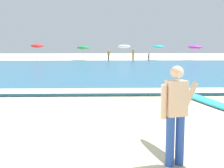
{
  "coord_description": "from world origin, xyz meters",
  "views": [
    {
      "loc": [
        1.16,
        -5.3,
        2.05
      ],
      "look_at": [
        1.4,
        1.93,
        1.1
      ],
      "focal_mm": 46.14,
      "sensor_mm": 36.0,
      "label": 1
    }
  ],
  "objects": [
    {
      "name": "beachgoer_near_row_left",
      "position": [
        7.73,
        35.5,
        0.84
      ],
      "size": [
        0.32,
        0.2,
        1.58
      ],
      "color": "#383842",
      "rests_on": "ground"
    },
    {
      "name": "beachgoer_near_row_right",
      "position": [
        5.52,
        35.72,
        0.84
      ],
      "size": [
        0.32,
        0.2,
        1.58
      ],
      "color": "#383842",
      "rests_on": "ground"
    },
    {
      "name": "beach_umbrella_2",
      "position": [
        4.29,
        36.71,
        2.05
      ],
      "size": [
        1.82,
        1.83,
        2.31
      ],
      "color": "beige",
      "rests_on": "ground"
    },
    {
      "name": "surfer_with_board",
      "position": [
        2.65,
        -0.51,
        1.04
      ],
      "size": [
        1.28,
        2.97,
        1.73
      ],
      "color": "#284CA3",
      "rests_on": "ground"
    },
    {
      "name": "sea",
      "position": [
        0.0,
        20.42,
        0.07
      ],
      "size": [
        120.0,
        28.0,
        0.14
      ],
      "primitive_type": "cube",
      "color": "teal",
      "rests_on": "ground"
    },
    {
      "name": "beach_umbrella_3",
      "position": [
        9.57,
        37.96,
        2.03
      ],
      "size": [
        1.71,
        1.74,
        2.31
      ],
      "color": "beige",
      "rests_on": "ground"
    },
    {
      "name": "beach_umbrella_4",
      "position": [
        14.88,
        37.11,
        1.97
      ],
      "size": [
        2.17,
        2.2,
        2.31
      ],
      "color": "beige",
      "rests_on": "ground"
    },
    {
      "name": "beach_umbrella_0",
      "position": [
        -8.15,
        36.3,
        2.12
      ],
      "size": [
        1.79,
        1.79,
        2.4
      ],
      "color": "beige",
      "rests_on": "ground"
    },
    {
      "name": "beach_umbrella_1",
      "position": [
        -1.64,
        37.99,
        1.88
      ],
      "size": [
        2.01,
        2.03,
        2.19
      ],
      "color": "beige",
      "rests_on": "ground"
    },
    {
      "name": "surf_foam",
      "position": [
        0.0,
        7.02,
        0.15
      ],
      "size": [
        120.0,
        1.41,
        0.01
      ],
      "primitive_type": "cube",
      "color": "white",
      "rests_on": "sea"
    },
    {
      "name": "ground_plane",
      "position": [
        0.0,
        0.0,
        0.0
      ],
      "size": [
        160.0,
        160.0,
        0.0
      ],
      "primitive_type": "plane",
      "color": "beige"
    },
    {
      "name": "beachgoer_near_row_mid",
      "position": [
        2.01,
        35.23,
        0.84
      ],
      "size": [
        0.32,
        0.2,
        1.58
      ],
      "color": "#383842",
      "rests_on": "ground"
    }
  ]
}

